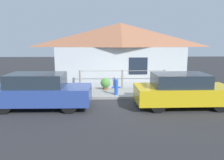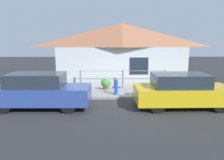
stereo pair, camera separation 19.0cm
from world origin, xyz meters
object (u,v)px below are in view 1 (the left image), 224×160
(car_left, at_px, (40,91))
(fire_hydrant, at_px, (116,86))
(potted_plant_near_hydrant, at_px, (106,83))
(potted_plant_by_fence, at_px, (53,84))
(car_right, at_px, (182,90))

(car_left, relative_size, fire_hydrant, 4.95)
(fire_hydrant, bearing_deg, car_left, -152.26)
(potted_plant_near_hydrant, relative_size, potted_plant_by_fence, 1.04)
(car_right, height_order, potted_plant_by_fence, car_right)
(potted_plant_by_fence, bearing_deg, car_left, -88.00)
(car_right, relative_size, potted_plant_near_hydrant, 6.31)
(car_left, bearing_deg, potted_plant_near_hydrant, 48.29)
(fire_hydrant, distance_m, potted_plant_near_hydrant, 1.37)
(car_left, bearing_deg, potted_plant_by_fence, 92.74)
(car_left, distance_m, potted_plant_near_hydrant, 4.03)
(fire_hydrant, bearing_deg, car_right, -32.25)
(car_left, relative_size, car_right, 1.02)
(potted_plant_near_hydrant, bearing_deg, car_left, -132.45)
(car_left, height_order, fire_hydrant, car_left)
(car_left, xyz_separation_m, fire_hydrant, (3.24, 1.70, -0.17))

